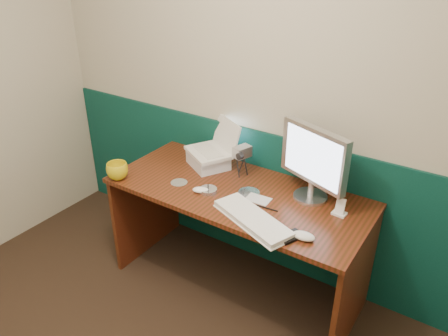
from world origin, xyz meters
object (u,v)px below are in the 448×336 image
Objects in this scene: monitor at (314,163)px; mug at (117,171)px; laptop at (208,137)px; camcorder at (242,160)px; desk at (237,240)px; keyboard at (253,219)px.

monitor is 1.22m from mug.
laptop is 1.34× the size of camcorder.
mug is (-1.12, -0.46, -0.18)m from monitor.
monitor is (0.74, -0.00, 0.02)m from laptop.
keyboard is at bearing -44.22° from desk.
laptop is 0.62m from mug.
camcorder reaches higher than desk.
monitor is 0.93× the size of keyboard.
monitor is 2.11× the size of camcorder.
camcorder is at bearing 32.36° from laptop.
laptop is 0.73m from keyboard.
camcorder reaches higher than mug.
monitor is 0.48m from keyboard.
monitor is at bearing 22.21° from mug.
monitor reaches higher than keyboard.
camcorder is (-0.08, 0.18, 0.49)m from desk.
desk is 0.70m from laptop.
camcorder is (-0.48, 0.02, -0.12)m from monitor.
camcorder is (-0.32, 0.42, 0.10)m from keyboard.
keyboard is at bearing -5.39° from laptop.
desk is at bearing 2.99° from laptop.
desk is 0.52m from keyboard.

